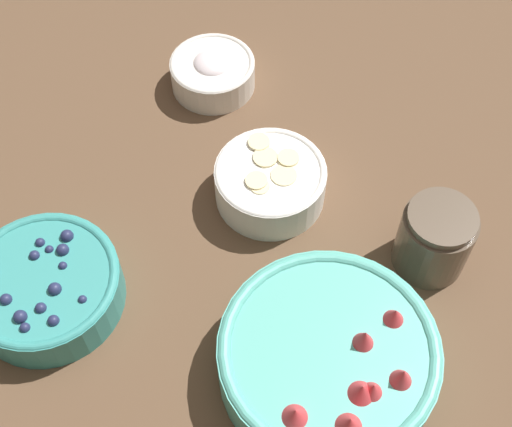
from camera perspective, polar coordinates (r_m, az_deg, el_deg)
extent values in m
plane|color=brown|center=(0.91, -0.41, -2.04)|extent=(4.00, 4.00, 0.00)
cylinder|color=#56B7A8|center=(0.81, 5.72, -11.51)|extent=(0.24, 0.24, 0.06)
torus|color=#56B7A8|center=(0.78, 5.88, -10.78)|extent=(0.24, 0.24, 0.02)
cylinder|color=red|center=(0.79, 5.82, -11.04)|extent=(0.19, 0.19, 0.02)
cone|color=red|center=(0.80, 11.01, -8.04)|extent=(0.04, 0.04, 0.03)
cone|color=red|center=(0.77, 11.60, -12.67)|extent=(0.03, 0.03, 0.03)
cone|color=red|center=(0.76, 9.32, -13.73)|extent=(0.03, 0.03, 0.02)
cone|color=red|center=(0.74, 3.14, -15.76)|extent=(0.04, 0.04, 0.02)
cone|color=red|center=(0.78, 8.64, -9.86)|extent=(0.04, 0.04, 0.03)
cone|color=red|center=(0.74, 7.48, -16.33)|extent=(0.05, 0.05, 0.03)
cone|color=red|center=(0.76, 8.45, -13.85)|extent=(0.04, 0.04, 0.02)
cylinder|color=teal|center=(0.88, -16.45, -5.77)|extent=(0.18, 0.18, 0.05)
torus|color=teal|center=(0.86, -16.81, -5.06)|extent=(0.18, 0.18, 0.01)
cylinder|color=#23284C|center=(0.87, -16.68, -5.31)|extent=(0.15, 0.15, 0.02)
sphere|color=#23284C|center=(0.84, -16.83, -7.26)|extent=(0.01, 0.01, 0.01)
sphere|color=#23284C|center=(0.88, -17.30, -3.24)|extent=(0.01, 0.01, 0.01)
sphere|color=#23284C|center=(0.86, -15.19, -4.07)|extent=(0.01, 0.01, 0.01)
sphere|color=#23284C|center=(0.88, -14.88, -1.76)|extent=(0.02, 0.02, 0.02)
sphere|color=#23284C|center=(0.83, -18.00, -8.70)|extent=(0.01, 0.01, 0.01)
sphere|color=#23284C|center=(0.88, -16.20, -2.79)|extent=(0.01, 0.01, 0.01)
sphere|color=#23284C|center=(0.83, -13.71, -6.71)|extent=(0.01, 0.01, 0.01)
sphere|color=#23284C|center=(0.85, -15.80, -5.85)|extent=(0.02, 0.02, 0.02)
sphere|color=#23284C|center=(0.88, -16.88, -2.26)|extent=(0.01, 0.01, 0.01)
sphere|color=#23284C|center=(0.87, -15.21, -2.84)|extent=(0.02, 0.02, 0.02)
sphere|color=#23284C|center=(0.84, -18.34, -7.86)|extent=(0.02, 0.02, 0.02)
sphere|color=#23284C|center=(0.86, -19.37, -6.52)|extent=(0.01, 0.01, 0.01)
sphere|color=#23284C|center=(0.83, -15.89, -8.26)|extent=(0.01, 0.01, 0.01)
cylinder|color=white|center=(0.93, 1.14, 2.41)|extent=(0.14, 0.14, 0.05)
torus|color=white|center=(0.91, 1.17, 3.33)|extent=(0.14, 0.14, 0.01)
cylinder|color=beige|center=(0.91, 1.16, 3.02)|extent=(0.12, 0.12, 0.02)
cylinder|color=beige|center=(0.89, 0.03, 2.59)|extent=(0.03, 0.03, 0.01)
cylinder|color=beige|center=(0.89, 0.33, 2.15)|extent=(0.02, 0.02, 0.00)
cylinder|color=beige|center=(0.92, 2.69, 4.38)|extent=(0.03, 0.03, 0.01)
cylinder|color=beige|center=(0.90, 2.24, 3.03)|extent=(0.03, 0.03, 0.00)
cylinder|color=beige|center=(0.92, 0.76, 4.48)|extent=(0.03, 0.03, 0.01)
cylinder|color=beige|center=(0.93, 0.24, 5.68)|extent=(0.03, 0.03, 0.01)
cylinder|color=silver|center=(1.06, -3.47, 11.09)|extent=(0.12, 0.12, 0.04)
torus|color=silver|center=(1.05, -3.53, 11.87)|extent=(0.12, 0.12, 0.01)
cylinder|color=white|center=(1.05, -3.51, 11.61)|extent=(0.10, 0.10, 0.01)
ellipsoid|color=white|center=(1.05, -3.53, 11.87)|extent=(0.06, 0.06, 0.02)
cylinder|color=brown|center=(0.88, 14.04, -2.11)|extent=(0.09, 0.09, 0.09)
cylinder|color=#512D1E|center=(0.89, 13.95, -2.35)|extent=(0.07, 0.07, 0.07)
cylinder|color=brown|center=(0.84, 14.71, -0.36)|extent=(0.08, 0.08, 0.01)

